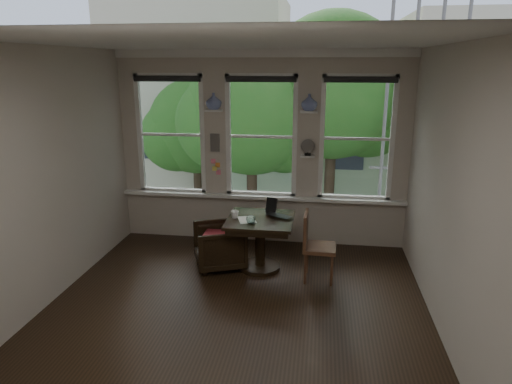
% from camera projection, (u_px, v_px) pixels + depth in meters
% --- Properties ---
extents(ground, '(4.50, 4.50, 0.00)m').
position_uv_depth(ground, '(236.00, 308.00, 5.40)').
color(ground, black).
rests_on(ground, ground).
extents(ceiling, '(4.50, 4.50, 0.00)m').
position_uv_depth(ceiling, '(233.00, 42.00, 4.58)').
color(ceiling, silver).
rests_on(ceiling, ground).
extents(wall_back, '(4.50, 0.00, 4.50)m').
position_uv_depth(wall_back, '(261.00, 149.00, 7.13)').
color(wall_back, beige).
rests_on(wall_back, ground).
extents(wall_front, '(4.50, 0.00, 4.50)m').
position_uv_depth(wall_front, '(167.00, 278.00, 2.85)').
color(wall_front, beige).
rests_on(wall_front, ground).
extents(wall_left, '(0.00, 4.50, 4.50)m').
position_uv_depth(wall_left, '(45.00, 179.00, 5.30)').
color(wall_left, beige).
rests_on(wall_left, ground).
extents(wall_right, '(0.00, 4.50, 4.50)m').
position_uv_depth(wall_right, '(450.00, 194.00, 4.68)').
color(wall_right, beige).
rests_on(wall_right, ground).
extents(window_left, '(1.10, 0.12, 1.90)m').
position_uv_depth(window_left, '(172.00, 135.00, 7.28)').
color(window_left, white).
rests_on(window_left, ground).
extents(window_center, '(1.10, 0.12, 1.90)m').
position_uv_depth(window_center, '(262.00, 137.00, 7.08)').
color(window_center, white).
rests_on(window_center, ground).
extents(window_right, '(1.10, 0.12, 1.90)m').
position_uv_depth(window_right, '(357.00, 139.00, 6.88)').
color(window_right, white).
rests_on(window_right, ground).
extents(shelf_left, '(0.26, 0.16, 0.03)m').
position_uv_depth(shelf_left, '(214.00, 110.00, 6.98)').
color(shelf_left, white).
rests_on(shelf_left, ground).
extents(shelf_right, '(0.26, 0.16, 0.03)m').
position_uv_depth(shelf_right, '(309.00, 112.00, 6.78)').
color(shelf_right, white).
rests_on(shelf_right, ground).
extents(intercom, '(0.14, 0.06, 0.28)m').
position_uv_depth(intercom, '(215.00, 143.00, 7.14)').
color(intercom, '#59544F').
rests_on(intercom, ground).
extents(sticky_notes, '(0.16, 0.01, 0.24)m').
position_uv_depth(sticky_notes, '(216.00, 164.00, 7.24)').
color(sticky_notes, pink).
rests_on(sticky_notes, ground).
extents(desk_fan, '(0.20, 0.20, 0.24)m').
position_uv_depth(desk_fan, '(308.00, 150.00, 6.91)').
color(desk_fan, '#59544F').
rests_on(desk_fan, ground).
extents(vase_left, '(0.24, 0.24, 0.25)m').
position_uv_depth(vase_left, '(214.00, 101.00, 6.94)').
color(vase_left, silver).
rests_on(vase_left, shelf_left).
extents(vase_right, '(0.24, 0.24, 0.25)m').
position_uv_depth(vase_right, '(309.00, 102.00, 6.74)').
color(vase_right, silver).
rests_on(vase_right, shelf_right).
extents(table, '(0.90, 0.90, 0.75)m').
position_uv_depth(table, '(260.00, 244.00, 6.34)').
color(table, black).
rests_on(table, ground).
extents(armchair_left, '(0.88, 0.87, 0.63)m').
position_uv_depth(armchair_left, '(219.00, 246.00, 6.43)').
color(armchair_left, black).
rests_on(armchair_left, ground).
extents(cushion_red, '(0.45, 0.45, 0.06)m').
position_uv_depth(cushion_red, '(219.00, 237.00, 6.39)').
color(cushion_red, maroon).
rests_on(cushion_red, armchair_left).
extents(side_chair_right, '(0.43, 0.43, 0.92)m').
position_uv_depth(side_chair_right, '(320.00, 247.00, 6.01)').
color(side_chair_right, '#472D19').
rests_on(side_chair_right, ground).
extents(laptop, '(0.43, 0.38, 0.03)m').
position_uv_depth(laptop, '(276.00, 217.00, 6.24)').
color(laptop, black).
rests_on(laptop, table).
extents(mug, '(0.13, 0.13, 0.10)m').
position_uv_depth(mug, '(235.00, 214.00, 6.24)').
color(mug, white).
rests_on(mug, table).
extents(drinking_glass, '(0.14, 0.14, 0.10)m').
position_uv_depth(drinking_glass, '(251.00, 220.00, 6.02)').
color(drinking_glass, white).
rests_on(drinking_glass, table).
extents(tablet, '(0.18, 0.12, 0.22)m').
position_uv_depth(tablet, '(271.00, 205.00, 6.44)').
color(tablet, black).
rests_on(tablet, table).
extents(papers, '(0.30, 0.35, 0.00)m').
position_uv_depth(papers, '(247.00, 220.00, 6.18)').
color(papers, silver).
rests_on(papers, table).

